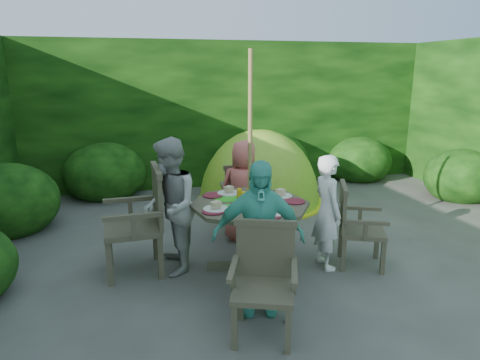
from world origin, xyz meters
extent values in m
plane|color=#4A4742|center=(0.00, 0.00, 0.00)|extent=(60.00, 60.00, 0.00)
cube|color=black|center=(0.00, 4.00, 1.25)|extent=(9.00, 1.00, 2.50)
cylinder|color=#3E3828|center=(-0.62, 0.20, 0.34)|extent=(0.12, 0.12, 0.67)
cube|color=#3E3828|center=(-0.62, 0.20, 0.03)|extent=(0.89, 0.26, 0.06)
cube|color=#3E3828|center=(-0.62, 0.20, 0.03)|extent=(0.26, 0.89, 0.06)
cylinder|color=#3E3828|center=(-0.62, 0.20, 0.69)|extent=(1.43, 1.43, 0.04)
cylinder|color=green|center=(-0.87, 0.06, 0.71)|extent=(0.28, 0.28, 0.00)
cylinder|color=green|center=(-0.44, -0.02, 0.71)|extent=(0.28, 0.28, 0.00)
cylinder|color=green|center=(-0.81, 0.41, 0.71)|extent=(0.28, 0.28, 0.00)
cylinder|color=green|center=(-0.38, 0.33, 0.71)|extent=(0.28, 0.28, 0.00)
cylinder|color=green|center=(-0.62, 0.20, 0.71)|extent=(0.28, 0.28, 0.00)
cylinder|color=white|center=(-0.25, 0.33, 0.72)|extent=(0.25, 0.25, 0.01)
cylinder|color=white|center=(-0.76, 0.57, 0.72)|extent=(0.25, 0.25, 0.01)
cylinder|color=white|center=(-1.00, 0.06, 0.72)|extent=(0.25, 0.25, 0.01)
cylinder|color=white|center=(-0.49, -0.18, 0.72)|extent=(0.25, 0.25, 0.01)
cylinder|color=red|center=(-0.18, 0.11, 0.72)|extent=(0.22, 0.22, 0.01)
cylinder|color=red|center=(-0.41, 0.60, 0.72)|extent=(0.22, 0.22, 0.01)
cylinder|color=red|center=(-0.94, 0.53, 0.72)|extent=(0.22, 0.22, 0.01)
cylinder|color=red|center=(-1.03, 0.00, 0.72)|extent=(0.22, 0.22, 0.01)
cylinder|color=red|center=(-0.56, -0.25, 0.72)|extent=(0.22, 0.22, 0.01)
cylinder|color=#59A941|center=(-0.40, 0.21, 0.74)|extent=(0.18, 0.18, 0.06)
cylinder|color=olive|center=(-0.62, 0.20, 1.10)|extent=(0.05, 0.05, 2.20)
cube|color=#3E3828|center=(0.54, -0.02, 0.38)|extent=(0.58, 0.59, 0.04)
cube|color=#3E3828|center=(0.64, -0.27, 0.19)|extent=(0.06, 0.06, 0.37)
cube|color=#3E3828|center=(0.79, 0.09, 0.19)|extent=(0.06, 0.06, 0.37)
cube|color=#3E3828|center=(0.28, -0.12, 0.19)|extent=(0.06, 0.06, 0.37)
cube|color=#3E3828|center=(0.43, 0.24, 0.19)|extent=(0.06, 0.06, 0.37)
cube|color=#3E3828|center=(0.34, 0.07, 0.62)|extent=(0.21, 0.44, 0.44)
cube|color=#3E3828|center=(0.45, -0.23, 0.56)|extent=(0.42, 0.21, 0.04)
cube|color=#3E3828|center=(0.62, 0.20, 0.56)|extent=(0.42, 0.21, 0.04)
cube|color=#3E3828|center=(-1.79, 0.41, 0.47)|extent=(0.57, 0.59, 0.05)
cube|color=#3E3828|center=(-2.04, 0.64, 0.23)|extent=(0.06, 0.06, 0.46)
cube|color=#3E3828|center=(-2.01, 0.16, 0.23)|extent=(0.06, 0.06, 0.46)
cube|color=#3E3828|center=(-1.56, 0.66, 0.23)|extent=(0.06, 0.06, 0.46)
cube|color=#3E3828|center=(-1.53, 0.18, 0.23)|extent=(0.06, 0.06, 0.46)
cube|color=#3E3828|center=(-1.52, 0.42, 0.77)|extent=(0.07, 0.57, 0.55)
cube|color=#3E3828|center=(-1.80, 0.69, 0.69)|extent=(0.55, 0.08, 0.04)
cube|color=#3E3828|center=(-1.77, 0.13, 0.69)|extent=(0.55, 0.08, 0.04)
cube|color=#3E3828|center=(-0.41, 1.36, 0.39)|extent=(0.52, 0.50, 0.04)
cube|color=#3E3828|center=(-0.19, 1.53, 0.19)|extent=(0.05, 0.05, 0.38)
cube|color=#3E3828|center=(-0.58, 1.58, 0.19)|extent=(0.05, 0.05, 0.38)
cube|color=#3E3828|center=(-0.24, 1.14, 0.19)|extent=(0.05, 0.05, 0.38)
cube|color=#3E3828|center=(-0.63, 1.18, 0.19)|extent=(0.05, 0.05, 0.38)
cube|color=#3E3828|center=(-0.44, 1.14, 0.63)|extent=(0.47, 0.09, 0.45)
cube|color=#3E3828|center=(-0.18, 1.33, 0.57)|extent=(0.10, 0.45, 0.04)
cube|color=#3E3828|center=(-0.64, 1.38, 0.57)|extent=(0.10, 0.45, 0.04)
cube|color=#3E3828|center=(-0.84, -0.96, 0.38)|extent=(0.59, 0.58, 0.04)
cube|color=#3E3828|center=(-1.09, -1.08, 0.19)|extent=(0.06, 0.06, 0.37)
cube|color=#3E3828|center=(-0.72, -1.21, 0.19)|extent=(0.06, 0.06, 0.37)
cube|color=#3E3828|center=(-0.95, -0.71, 0.19)|extent=(0.06, 0.06, 0.37)
cube|color=#3E3828|center=(-0.59, -0.85, 0.19)|extent=(0.06, 0.06, 0.37)
cube|color=#3E3828|center=(-0.76, -0.77, 0.62)|extent=(0.44, 0.20, 0.44)
cube|color=#3E3828|center=(-1.05, -0.88, 0.56)|extent=(0.20, 0.43, 0.04)
cube|color=#3E3828|center=(-0.62, -1.05, 0.56)|extent=(0.20, 0.43, 0.04)
imported|color=white|center=(0.16, 0.05, 0.60)|extent=(0.30, 0.44, 1.19)
imported|color=#A8A8A3|center=(-1.41, 0.34, 0.69)|extent=(0.53, 0.68, 1.38)
imported|color=#D46057|center=(-0.48, 0.98, 0.61)|extent=(0.71, 0.61, 1.22)
imported|color=#55C7AF|center=(-0.77, -0.59, 0.66)|extent=(0.83, 0.49, 1.32)
ellipsoid|color=#83B122|center=(0.14, 2.40, 0.00)|extent=(2.21, 2.21, 2.28)
ellipsoid|color=black|center=(0.01, 1.77, 0.00)|extent=(0.70, 0.46, 0.78)
cylinder|color=yellow|center=(0.14, 2.40, 0.01)|extent=(1.99, 1.99, 0.03)
camera|label=1|loc=(-1.73, -3.76, 2.00)|focal=32.00mm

